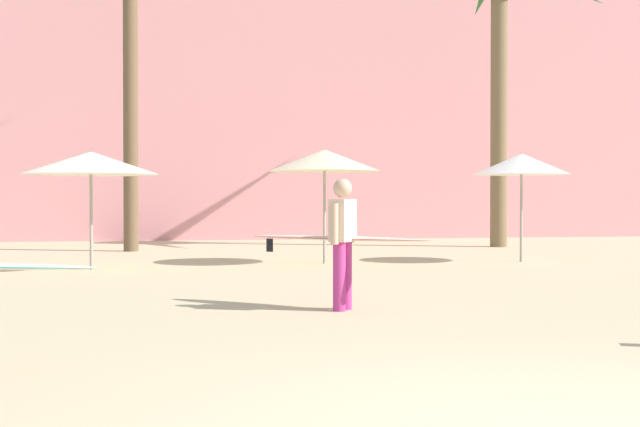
{
  "coord_description": "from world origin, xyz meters",
  "views": [
    {
      "loc": [
        -2.51,
        -4.66,
        1.4
      ],
      "look_at": [
        -0.77,
        4.13,
        1.26
      ],
      "focal_mm": 49.27,
      "sensor_mm": 36.0,
      "label": 1
    }
  ],
  "objects_px": {
    "cafe_umbrella_3": "(521,164)",
    "person_near_right": "(340,238)",
    "cafe_umbrella_1": "(324,160)",
    "cafe_umbrella_0": "(91,163)"
  },
  "relations": [
    {
      "from": "cafe_umbrella_1",
      "to": "cafe_umbrella_0",
      "type": "bearing_deg",
      "value": -170.55
    },
    {
      "from": "cafe_umbrella_1",
      "to": "cafe_umbrella_3",
      "type": "height_order",
      "value": "cafe_umbrella_1"
    },
    {
      "from": "cafe_umbrella_0",
      "to": "cafe_umbrella_3",
      "type": "xyz_separation_m",
      "value": [
        9.36,
        0.5,
        0.07
      ]
    },
    {
      "from": "cafe_umbrella_0",
      "to": "person_near_right",
      "type": "relative_size",
      "value": 1.23
    },
    {
      "from": "cafe_umbrella_0",
      "to": "cafe_umbrella_1",
      "type": "xyz_separation_m",
      "value": [
        4.9,
        0.82,
        0.13
      ]
    },
    {
      "from": "cafe_umbrella_3",
      "to": "cafe_umbrella_1",
      "type": "bearing_deg",
      "value": 175.93
    },
    {
      "from": "cafe_umbrella_1",
      "to": "person_near_right",
      "type": "height_order",
      "value": "cafe_umbrella_1"
    },
    {
      "from": "cafe_umbrella_1",
      "to": "cafe_umbrella_3",
      "type": "relative_size",
      "value": 1.02
    },
    {
      "from": "cafe_umbrella_0",
      "to": "cafe_umbrella_3",
      "type": "bearing_deg",
      "value": 3.05
    },
    {
      "from": "cafe_umbrella_3",
      "to": "person_near_right",
      "type": "relative_size",
      "value": 1.1
    }
  ]
}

